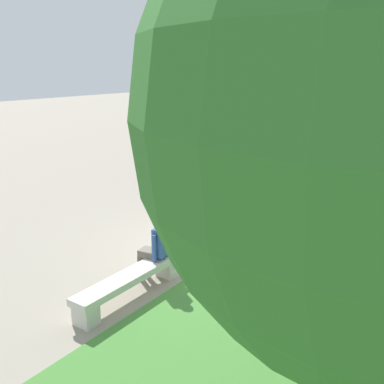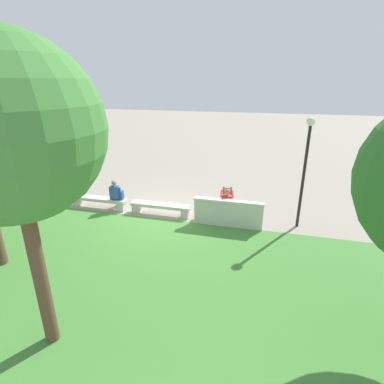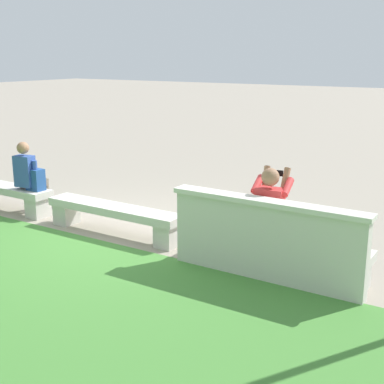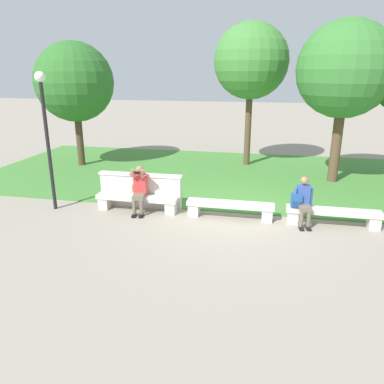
# 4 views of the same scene
# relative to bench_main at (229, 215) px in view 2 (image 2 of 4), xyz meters

# --- Properties ---
(ground_plane) EXTENTS (80.00, 80.00, 0.00)m
(ground_plane) POSITION_rel_bench_main_xyz_m (2.65, 0.00, -0.31)
(ground_plane) COLOR gray
(grass_strip) EXTENTS (19.65, 8.00, 0.03)m
(grass_strip) POSITION_rel_bench_main_xyz_m (2.65, 4.38, -0.29)
(grass_strip) COLOR #478438
(grass_strip) RESTS_ON ground
(bench_main) EXTENTS (2.35, 0.40, 0.45)m
(bench_main) POSITION_rel_bench_main_xyz_m (0.00, 0.00, 0.00)
(bench_main) COLOR beige
(bench_main) RESTS_ON ground
(bench_near) EXTENTS (2.35, 0.40, 0.45)m
(bench_near) POSITION_rel_bench_main_xyz_m (2.65, 0.00, 0.00)
(bench_near) COLOR beige
(bench_near) RESTS_ON ground
(bench_mid) EXTENTS (2.35, 0.40, 0.45)m
(bench_mid) POSITION_rel_bench_main_xyz_m (5.30, 0.00, 0.00)
(bench_mid) COLOR beige
(bench_mid) RESTS_ON ground
(backrest_wall_with_plaque) EXTENTS (2.47, 0.24, 1.01)m
(backrest_wall_with_plaque) POSITION_rel_bench_main_xyz_m (0.00, 0.34, 0.21)
(backrest_wall_with_plaque) COLOR beige
(backrest_wall_with_plaque) RESTS_ON ground
(person_photographer) EXTENTS (0.51, 0.76, 1.32)m
(person_photographer) POSITION_rel_bench_main_xyz_m (0.12, -0.08, 0.43)
(person_photographer) COLOR black
(person_photographer) RESTS_ON ground
(person_distant) EXTENTS (0.48, 0.71, 1.26)m
(person_distant) POSITION_rel_bench_main_xyz_m (4.54, -0.07, 0.36)
(person_distant) COLOR black
(person_distant) RESTS_ON ground
(backpack) EXTENTS (0.28, 0.24, 0.43)m
(backpack) POSITION_rel_bench_main_xyz_m (4.36, -0.04, 0.32)
(backpack) COLOR #234C8C
(backpack) RESTS_ON bench_mid
(tree_behind_wall) EXTENTS (2.95, 2.95, 5.66)m
(tree_behind_wall) POSITION_rel_bench_main_xyz_m (2.68, 6.17, 3.85)
(tree_behind_wall) COLOR brown
(tree_behind_wall) RESTS_ON ground
(lamp_post) EXTENTS (0.28, 0.28, 3.81)m
(lamp_post) POSITION_rel_bench_main_xyz_m (-2.40, -0.32, 2.19)
(lamp_post) COLOR black
(lamp_post) RESTS_ON ground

